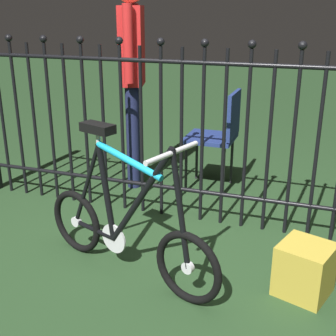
{
  "coord_description": "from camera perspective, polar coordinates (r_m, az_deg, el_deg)",
  "views": [
    {
      "loc": [
        0.7,
        -2.17,
        1.46
      ],
      "look_at": [
        -0.13,
        0.2,
        0.55
      ],
      "focal_mm": 47.62,
      "sensor_mm": 36.0,
      "label": 1
    }
  ],
  "objects": [
    {
      "name": "ground_plane",
      "position": [
        2.71,
        1.2,
        -12.7
      ],
      "size": [
        20.0,
        20.0,
        0.0
      ],
      "primitive_type": "plane",
      "color": "#223D20"
    },
    {
      "name": "iron_fence",
      "position": [
        3.05,
        4.08,
        4.85
      ],
      "size": [
        3.76,
        0.07,
        1.34
      ],
      "color": "black",
      "rests_on": "ground"
    },
    {
      "name": "bicycle",
      "position": [
        2.53,
        -5.43,
        -7.49
      ],
      "size": [
        1.21,
        0.52,
        0.87
      ],
      "color": "black",
      "rests_on": "ground"
    },
    {
      "name": "chair_navy",
      "position": [
        3.68,
        6.66,
        4.71
      ],
      "size": [
        0.4,
        0.4,
        0.83
      ],
      "color": "black",
      "rests_on": "ground"
    },
    {
      "name": "person_visitor",
      "position": [
        3.69,
        -4.61,
        13.24
      ],
      "size": [
        0.26,
        0.46,
        1.72
      ],
      "color": "#191E3F",
      "rests_on": "ground"
    },
    {
      "name": "display_crate",
      "position": [
        2.54,
        17.08,
        -12.31
      ],
      "size": [
        0.33,
        0.33,
        0.29
      ],
      "primitive_type": "cube",
      "rotation": [
        0.0,
        0.0,
        -0.33
      ],
      "color": "#B29933",
      "rests_on": "ground"
    }
  ]
}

